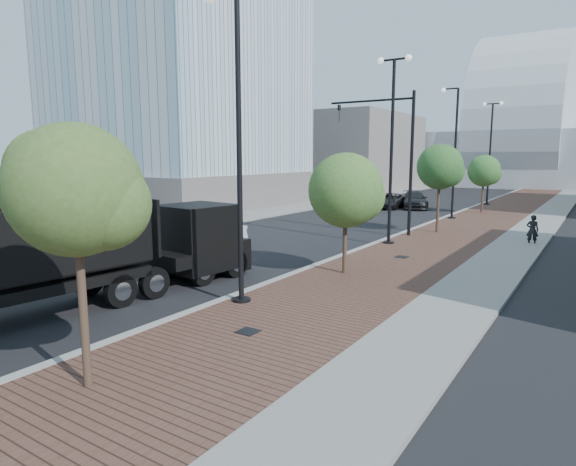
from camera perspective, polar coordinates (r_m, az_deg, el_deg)
The scene contains 23 objects.
sidewalk at distance 41.99m, azimuth 24.52°, elevation 2.10°, with size 7.00×140.00×0.12m, color #4C2D23.
concrete_strip at distance 41.67m, azimuth 28.18°, elevation 1.81°, with size 2.40×140.00×0.13m, color slate.
curb at distance 42.64m, azimuth 19.87°, elevation 2.49°, with size 0.30×140.00×0.14m, color gray.
west_sidewalk at distance 47.32m, azimuth 4.37°, elevation 3.58°, with size 4.00×140.00×0.12m, color slate.
dump_truck at distance 16.45m, azimuth -19.50°, elevation -2.66°, with size 3.75×13.49×3.17m.
white_sedan at distance 21.89m, azimuth -9.50°, elevation -0.82°, with size 1.75×5.02×1.65m, color silver.
dark_car_mid at distance 43.55m, azimuth 11.78°, elevation 3.72°, with size 2.15×4.65×1.29m, color black.
dark_car_far at distance 43.96m, azimuth 14.60°, elevation 3.77°, with size 2.02×4.98×1.44m, color black.
pedestrian at distance 27.62m, azimuth 26.71°, elevation 0.29°, with size 0.58×0.38×1.58m, color black.
streetlight_1 at distance 14.56m, azimuth -6.07°, elevation 8.27°, with size 1.44×0.56×9.21m.
streetlight_2 at distance 25.00m, azimuth 12.02°, elevation 9.51°, with size 1.72×0.56×9.28m.
streetlight_3 at distance 36.47m, azimuth 18.76°, elevation 8.26°, with size 1.44×0.56×9.21m.
streetlight_4 at distance 48.15m, azimuth 22.57°, elevation 8.69°, with size 1.72×0.56×9.28m.
traffic_mast at distance 28.13m, azimuth 12.55°, elevation 9.75°, with size 5.09×0.20×8.00m.
tree_0 at distance 9.66m, azimuth -23.40°, elevation 4.53°, with size 2.48×2.45×5.13m.
tree_1 at distance 18.23m, azimuth 6.94°, elevation 4.95°, with size 2.79×2.79×4.65m.
tree_2 at distance 29.44m, azimuth 17.46°, elevation 7.38°, with size 2.61×2.60×5.20m.
tree_3 at distance 41.12m, azimuth 22.04°, elevation 6.76°, with size 2.49×2.46×4.61m.
tower_podium at distance 47.45m, azimuth -12.20°, elevation 5.16°, with size 19.00×19.00×3.00m, color #615B57.
convention_center at distance 87.09m, azimuth 25.80°, elevation 9.11°, with size 50.00×30.00×50.00m.
commercial_block_nw at distance 68.10m, azimuth 7.42°, elevation 9.34°, with size 14.00×20.00×10.00m, color slate.
utility_cover_1 at distance 12.59m, azimuth -4.72°, elevation -11.41°, with size 0.50×0.50×0.02m, color black.
utility_cover_2 at distance 22.00m, azimuth 13.16°, elevation -2.73°, with size 0.50×0.50×0.02m, color black.
Camera 1 is at (9.69, -1.29, 4.52)m, focal length 30.36 mm.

